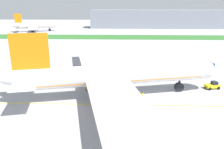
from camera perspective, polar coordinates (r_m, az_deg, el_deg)
ground_plane at (r=60.33m, az=4.25°, el=-6.12°), size 600.00×600.00×0.00m
apron_taxi_line at (r=56.82m, az=4.38°, el=-7.68°), size 280.00×0.36×0.01m
grass_median_strip at (r=171.53m, az=2.88°, el=9.43°), size 320.00×24.00×0.10m
airliner_foreground at (r=59.58m, az=-0.15°, el=-0.25°), size 58.11×94.60×17.55m
pushback_tug at (r=73.07m, az=24.08°, el=-2.53°), size 5.97×3.28×2.21m
ground_crew_wingwalker_port at (r=60.78m, az=7.68°, el=-5.04°), size 0.48×0.45×1.62m
ground_crew_marshaller_front at (r=64.99m, az=-6.58°, el=-3.43°), size 0.52×0.46×1.72m
service_truck_baggage_loader at (r=94.73m, az=22.65°, el=2.31°), size 5.96×2.61×2.73m
parked_airliner_far_centre at (r=215.76m, az=-19.00°, el=11.61°), size 39.19×61.47×15.79m
terminal_building at (r=241.28m, az=11.78°, el=13.58°), size 138.30×20.00×18.00m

